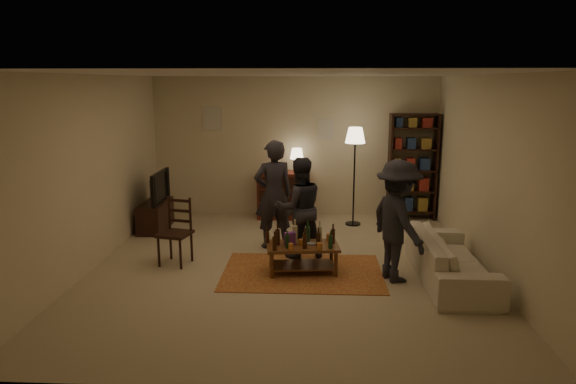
# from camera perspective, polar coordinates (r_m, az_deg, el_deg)

# --- Properties ---
(floor) EXTENTS (6.00, 6.00, 0.00)m
(floor) POSITION_cam_1_polar(r_m,az_deg,el_deg) (7.43, -0.13, -8.31)
(floor) COLOR #C6B793
(floor) RESTS_ON ground
(room_shell) EXTENTS (6.00, 6.00, 6.00)m
(room_shell) POSITION_cam_1_polar(r_m,az_deg,el_deg) (10.01, -2.99, 7.66)
(room_shell) COLOR beige
(room_shell) RESTS_ON ground
(rug) EXTENTS (2.20, 1.50, 0.01)m
(rug) POSITION_cam_1_polar(r_m,az_deg,el_deg) (7.22, 1.63, -8.88)
(rug) COLOR maroon
(rug) RESTS_ON ground
(coffee_table) EXTENTS (1.04, 0.64, 0.74)m
(coffee_table) POSITION_cam_1_polar(r_m,az_deg,el_deg) (7.10, 1.56, -6.11)
(coffee_table) COLOR brown
(coffee_table) RESTS_ON ground
(dining_chair) EXTENTS (0.51, 0.51, 0.98)m
(dining_chair) POSITION_cam_1_polar(r_m,az_deg,el_deg) (7.61, -12.28, -4.01)
(dining_chair) COLOR black
(dining_chair) RESTS_ON ground
(tv_stand) EXTENTS (0.40, 1.00, 1.06)m
(tv_stand) POSITION_cam_1_polar(r_m,az_deg,el_deg) (9.45, -14.52, -1.77)
(tv_stand) COLOR black
(tv_stand) RESTS_ON ground
(dresser) EXTENTS (1.00, 0.50, 1.36)m
(dresser) POSITION_cam_1_polar(r_m,az_deg,el_deg) (9.91, -0.43, -0.20)
(dresser) COLOR maroon
(dresser) RESTS_ON ground
(bookshelf) EXTENTS (0.90, 0.34, 2.02)m
(bookshelf) POSITION_cam_1_polar(r_m,az_deg,el_deg) (10.04, 13.64, 2.85)
(bookshelf) COLOR black
(bookshelf) RESTS_ON ground
(floor_lamp) EXTENTS (0.36, 0.36, 1.80)m
(floor_lamp) POSITION_cam_1_polar(r_m,az_deg,el_deg) (9.32, 7.46, 5.50)
(floor_lamp) COLOR black
(floor_lamp) RESTS_ON ground
(sofa) EXTENTS (0.81, 2.08, 0.61)m
(sofa) POSITION_cam_1_polar(r_m,az_deg,el_deg) (7.18, 17.64, -7.07)
(sofa) COLOR beige
(sofa) RESTS_ON ground
(person_left) EXTENTS (0.73, 0.60, 1.72)m
(person_left) POSITION_cam_1_polar(r_m,az_deg,el_deg) (8.08, -1.62, -0.27)
(person_left) COLOR #28272E
(person_left) RESTS_ON ground
(person_right) EXTENTS (0.88, 0.77, 1.52)m
(person_right) POSITION_cam_1_polar(r_m,az_deg,el_deg) (7.61, 1.27, -1.81)
(person_right) COLOR #292931
(person_right) RESTS_ON ground
(person_by_sofa) EXTENTS (0.97, 1.20, 1.62)m
(person_by_sofa) POSITION_cam_1_polar(r_m,az_deg,el_deg) (6.88, 12.10, -3.18)
(person_by_sofa) COLOR #222329
(person_by_sofa) RESTS_ON ground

